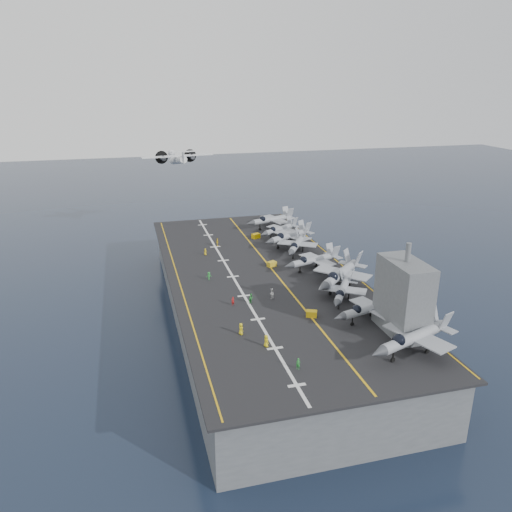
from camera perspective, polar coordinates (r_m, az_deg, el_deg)
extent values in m
plane|color=#142135|center=(108.42, 0.54, -7.18)|extent=(500.00, 500.00, 0.00)
cube|color=#56595E|center=(106.26, 0.55, -4.77)|extent=(36.00, 90.00, 10.00)
cube|color=black|center=(104.23, 0.56, -2.16)|extent=(38.00, 92.00, 0.40)
cube|color=gold|center=(104.93, 2.14, -1.90)|extent=(0.35, 90.00, 0.02)
cube|color=silver|center=(102.83, -2.67, -2.36)|extent=(0.50, 90.00, 0.02)
cube|color=gold|center=(101.31, -8.77, -2.93)|extent=(0.25, 90.00, 0.02)
cube|color=gold|center=(110.18, 9.88, -1.12)|extent=(0.25, 90.00, 0.02)
imported|color=yellow|center=(79.97, -1.74, -8.33)|extent=(1.15, 1.38, 1.96)
imported|color=#B21919|center=(89.89, -2.67, -5.16)|extent=(1.13, 0.92, 1.63)
imported|color=#20852B|center=(90.56, -0.56, -4.86)|extent=(1.35, 1.25, 1.88)
imported|color=green|center=(101.37, -5.40, -2.27)|extent=(1.05, 0.75, 1.65)
imported|color=yellow|center=(121.50, -4.45, 1.58)|extent=(1.07, 1.36, 2.00)
imported|color=yellow|center=(115.59, -5.81, 0.48)|extent=(1.09, 1.14, 1.59)
imported|color=#268C33|center=(71.50, 4.84, -12.18)|extent=(1.19, 1.19, 1.68)
imported|color=white|center=(92.36, 1.80, -4.32)|extent=(1.44, 1.33, 2.00)
imported|color=yellow|center=(76.57, 1.17, -9.67)|extent=(1.15, 1.38, 1.96)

